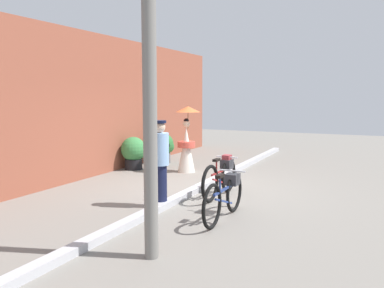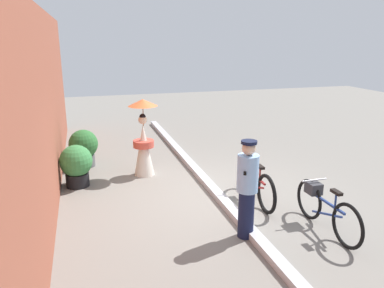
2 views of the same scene
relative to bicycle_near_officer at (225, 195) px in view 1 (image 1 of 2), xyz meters
name	(u,v)px [view 1 (image 1 of 2)]	position (x,y,z in m)	size (l,w,h in m)	color
ground_plane	(202,189)	(1.89, 1.26, -0.41)	(30.00, 30.00, 0.00)	gray
building_wall	(85,105)	(1.89, 4.59, 1.44)	(14.00, 0.40, 3.71)	brown
sidewalk_curb	(202,186)	(1.89, 1.26, -0.35)	(14.00, 0.20, 0.12)	#B2B2B7
bicycle_near_officer	(225,195)	(0.00, 0.00, 0.00)	(1.77, 0.48, 0.82)	black
bicycle_far_side	(221,176)	(1.41, 0.63, 0.02)	(1.73, 0.48, 0.83)	black
person_officer	(160,161)	(0.16, 1.37, 0.46)	(0.34, 0.34, 1.64)	#141938
person_with_parasol	(187,141)	(3.55, 2.48, 0.44)	(0.68, 0.68, 1.81)	silver
potted_plant_by_door	(163,147)	(4.61, 3.84, 0.10)	(0.74, 0.72, 0.95)	#59595B
potted_plant_small	(134,152)	(3.26, 4.01, 0.09)	(0.72, 0.71, 0.94)	black
utility_pole	(149,71)	(-1.97, 0.27, 1.99)	(0.18, 0.18, 4.80)	slate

